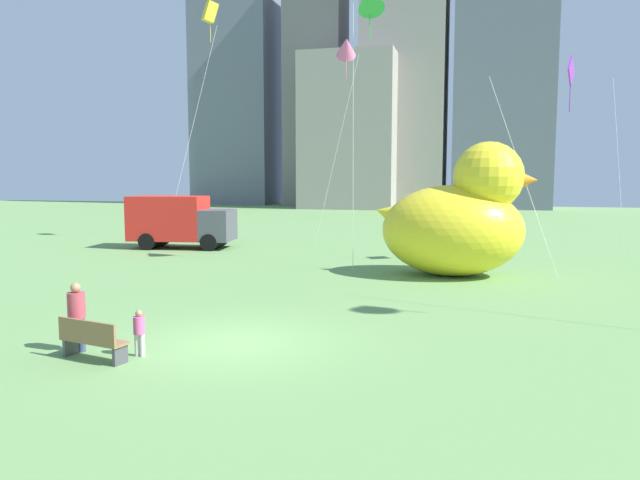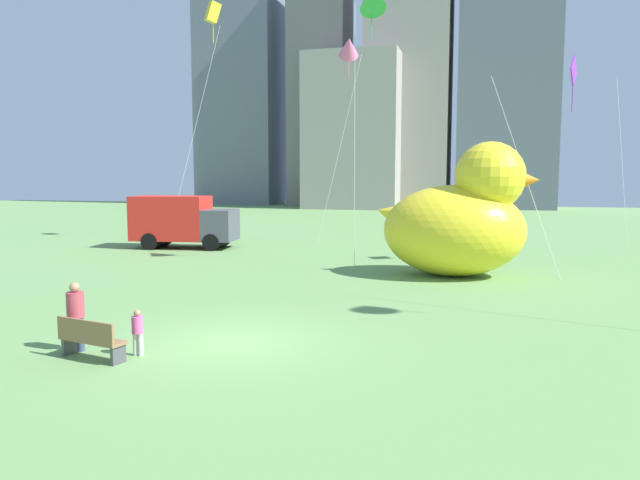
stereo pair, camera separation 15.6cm
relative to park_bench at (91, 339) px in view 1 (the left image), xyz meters
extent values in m
plane|color=#6A9655|center=(2.44, 2.07, -0.47)|extent=(140.00, 140.00, 0.00)
cube|color=olive|center=(0.02, 0.08, -0.05)|extent=(1.69, 0.78, 0.06)
cube|color=olive|center=(-0.02, -0.12, 0.20)|extent=(1.61, 0.40, 0.45)
cube|color=#47474C|center=(-0.70, 0.23, -0.28)|extent=(0.16, 0.38, 0.39)
cube|color=#47474C|center=(0.74, -0.08, -0.28)|extent=(0.16, 0.38, 0.39)
cylinder|color=#38476B|center=(-0.83, 0.51, -0.09)|extent=(0.18, 0.18, 0.77)
cylinder|color=#38476B|center=(-0.63, 0.51, -0.09)|extent=(0.18, 0.18, 0.77)
cylinder|color=#B23F4C|center=(-0.73, 0.51, 0.58)|extent=(0.38, 0.38, 0.58)
sphere|color=#A87C5B|center=(-0.73, 0.51, 0.98)|extent=(0.22, 0.22, 0.22)
cylinder|color=silver|center=(0.75, 0.55, -0.22)|extent=(0.12, 0.12, 0.50)
cylinder|color=silver|center=(0.88, 0.55, -0.22)|extent=(0.12, 0.12, 0.50)
cylinder|color=#D85999|center=(0.81, 0.55, 0.22)|extent=(0.25, 0.25, 0.38)
sphere|color=#A87C5B|center=(0.81, 0.55, 0.48)|extent=(0.15, 0.15, 0.15)
ellipsoid|color=yellow|center=(6.93, 13.24, 1.32)|extent=(5.51, 4.07, 3.59)
sphere|color=yellow|center=(8.25, 13.24, 3.44)|extent=(2.68, 2.68, 2.68)
cone|color=orange|center=(9.46, 13.24, 3.31)|extent=(1.21, 1.21, 1.21)
cone|color=yellow|center=(4.54, 13.24, 1.92)|extent=(1.64, 1.44, 1.73)
cube|color=red|center=(-8.51, 18.69, 1.18)|extent=(4.29, 2.82, 2.40)
cube|color=#4C4C56|center=(-5.75, 19.07, 0.82)|extent=(1.86, 2.49, 1.68)
cylinder|color=black|center=(-5.95, 19.04, -0.02)|extent=(1.22, 2.50, 0.90)
cylinder|color=black|center=(-9.33, 18.58, -0.02)|extent=(1.22, 2.50, 0.90)
cube|color=slate|center=(-25.56, 70.23, 17.76)|extent=(11.08, 9.74, 36.47)
cube|color=gray|center=(-13.56, 68.05, 14.19)|extent=(7.62, 6.40, 29.33)
cube|color=#9E938C|center=(-7.56, 61.31, 8.84)|extent=(11.42, 7.02, 18.62)
cube|color=#9E938C|center=(-1.56, 67.46, 20.19)|extent=(10.30, 10.11, 41.33)
cube|color=slate|center=(10.44, 67.72, 14.97)|extent=(11.55, 10.24, 30.89)
cylinder|color=silver|center=(15.15, 24.76, 4.23)|extent=(0.41, 2.97, 9.41)
cylinder|color=silver|center=(2.67, 14.46, 5.16)|extent=(0.34, 1.32, 11.26)
cylinder|color=green|center=(3.32, 14.62, 9.89)|extent=(0.04, 0.04, 1.60)
cylinder|color=silver|center=(-9.21, 23.03, 6.20)|extent=(2.01, 3.72, 13.35)
cube|color=yellow|center=(-7.36, 22.04, 12.87)|extent=(1.12, 0.96, 1.28)
cylinder|color=yellow|center=(-7.36, 22.04, 11.97)|extent=(0.04, 0.04, 1.60)
cylinder|color=silver|center=(-0.15, 23.46, 5.04)|extent=(2.28, 1.57, 11.03)
cone|color=pink|center=(0.62, 22.34, 10.55)|extent=(1.47, 1.79, 1.55)
cylinder|color=pink|center=(0.62, 22.34, 9.65)|extent=(0.04, 0.04, 1.60)
cylinder|color=silver|center=(9.58, 15.34, 3.69)|extent=(2.76, 3.89, 8.34)
cube|color=purple|center=(11.51, 16.70, 7.85)|extent=(0.44, 1.23, 1.27)
cylinder|color=purple|center=(11.51, 16.70, 6.95)|extent=(0.04, 0.04, 1.60)
camera|label=1|loc=(7.90, -10.77, 3.45)|focal=33.56mm
camera|label=2|loc=(8.06, -10.73, 3.45)|focal=33.56mm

